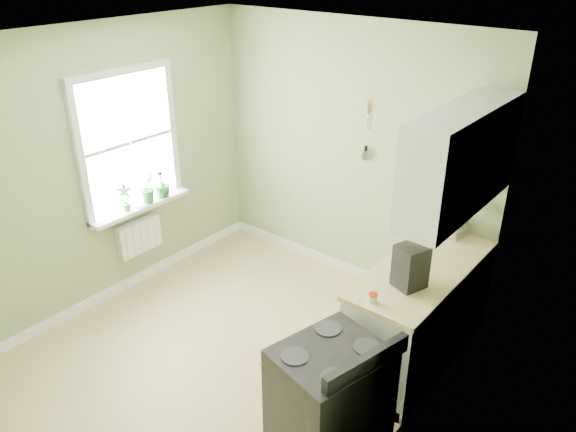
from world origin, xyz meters
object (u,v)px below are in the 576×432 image
Objects in this scene: stove at (329,401)px; kettle at (438,219)px; stand_mixer at (458,214)px; coffee_maker at (410,267)px.

kettle is (-0.23, 2.03, 0.55)m from stove.
stand_mixer is (-0.05, 2.05, 0.65)m from stove.
kettle reaches higher than stove.
stand_mixer is 1.21× the size of coffee_maker.
coffee_maker is (0.04, 0.98, 0.63)m from stove.
stove is 2.12m from kettle.
stove is 2.34× the size of stand_mixer.
stand_mixer reaches higher than kettle.
coffee_maker reaches higher than kettle.
kettle is at bearing 104.18° from coffee_maker.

